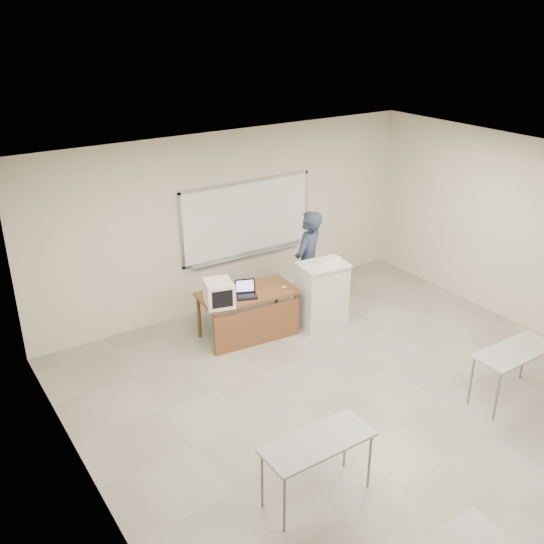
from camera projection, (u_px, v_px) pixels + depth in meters
floor at (393, 420)px, 7.63m from camera, size 7.00×8.00×0.01m
whiteboard at (247, 219)px, 10.21m from camera, size 2.48×0.10×1.31m
student_desks at (489, 434)px, 6.33m from camera, size 4.40×2.20×0.73m
instructor_desk at (251, 306)px, 9.29m from camera, size 1.49×0.75×0.75m
podium at (322, 294)px, 9.73m from camera, size 0.75×0.55×1.06m
crt_monitor at (219, 293)px, 8.85m from camera, size 0.40×0.45×0.38m
laptop at (245, 293)px, 9.15m from camera, size 0.31×0.29×0.23m
mouse at (284, 287)px, 9.41m from camera, size 0.11×0.10×0.04m
keyboard at (328, 260)px, 9.65m from camera, size 0.43×0.15×0.02m
presenter at (308, 263)px, 9.97m from camera, size 0.78×0.68×1.79m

